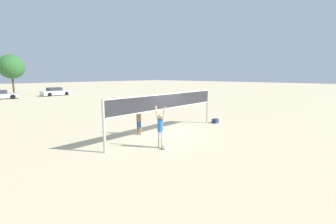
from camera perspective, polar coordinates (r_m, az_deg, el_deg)
ground_plane at (r=13.51m, az=0.00°, el=-5.64°), size 200.00×200.00×0.00m
volleyball_net at (r=13.16m, az=0.00°, el=1.83°), size 8.77×0.12×2.45m
player_spiker at (r=10.79m, az=-1.97°, el=-3.64°), size 0.28×0.69×2.05m
player_blocker at (r=13.33m, az=-7.44°, el=-1.41°), size 0.28×0.68×1.96m
volleyball at (r=10.81m, az=-0.89°, el=-8.90°), size 0.22×0.22×0.22m
gear_bag at (r=16.94m, az=11.89°, el=-2.23°), size 0.44×0.34×0.30m
parked_car_near at (r=40.94m, az=-36.77°, el=3.46°), size 4.59×2.49×1.30m
parked_car_mid at (r=43.13m, az=-26.64°, el=4.58°), size 4.62×2.03×1.39m
tree_left_cluster at (r=43.87m, az=-35.00°, el=9.39°), size 3.78×3.78×6.67m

